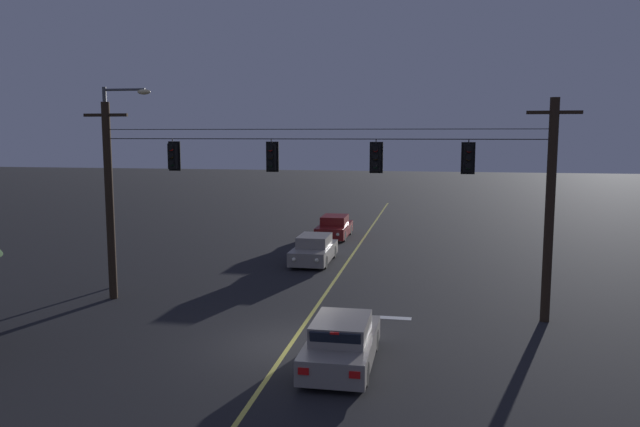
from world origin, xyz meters
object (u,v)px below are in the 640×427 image
traffic_light_left_inner (271,157)px  car_oncoming_lead (314,250)px  car_waiting_near_lane (342,343)px  traffic_light_right_inner (468,158)px  car_oncoming_trailing (334,227)px  street_lamp_corner (114,170)px  traffic_light_leftmost (173,156)px  traffic_light_centre (376,158)px

traffic_light_left_inner → car_oncoming_lead: (-0.04, 8.28, -5.03)m
car_oncoming_lead → car_waiting_near_lane: bearing=-75.7°
traffic_light_right_inner → car_waiting_near_lane: 8.20m
traffic_light_left_inner → traffic_light_right_inner: size_ratio=1.00×
car_oncoming_trailing → street_lamp_corner: size_ratio=0.52×
traffic_light_leftmost → street_lamp_corner: (-3.34, 1.63, -0.65)m
traffic_light_centre → car_oncoming_trailing: bearing=104.4°
traffic_light_centre → car_oncoming_lead: 10.44m
traffic_light_right_inner → car_oncoming_trailing: (-7.28, 15.89, -5.03)m
traffic_light_left_inner → traffic_light_centre: bearing=0.0°
traffic_light_leftmost → street_lamp_corner: street_lamp_corner is taller
traffic_light_left_inner → street_lamp_corner: bearing=167.3°
traffic_light_left_inner → street_lamp_corner: 7.41m
car_waiting_near_lane → car_oncoming_lead: same height
traffic_light_leftmost → car_oncoming_trailing: traffic_light_leftmost is taller
car_oncoming_lead → traffic_light_leftmost: bearing=-114.8°
traffic_light_leftmost → car_oncoming_lead: size_ratio=0.28×
traffic_light_leftmost → traffic_light_right_inner: same height
car_oncoming_lead → car_oncoming_trailing: bearing=91.4°
car_oncoming_trailing → traffic_light_centre: bearing=-75.6°
traffic_light_centre → car_waiting_near_lane: (-0.40, -5.37, -5.03)m
traffic_light_centre → street_lamp_corner: 11.18m
traffic_light_leftmost → car_oncoming_lead: 10.42m
traffic_light_leftmost → car_oncoming_lead: traffic_light_leftmost is taller
traffic_light_right_inner → street_lamp_corner: bearing=173.5°
traffic_light_right_inner → traffic_light_left_inner: bearing=180.0°
car_oncoming_trailing → traffic_light_leftmost: bearing=-102.9°
car_waiting_near_lane → street_lamp_corner: (-10.65, 7.00, 4.38)m
traffic_light_leftmost → traffic_light_centre: same height
traffic_light_leftmost → traffic_light_right_inner: 10.92m
traffic_light_leftmost → car_oncoming_trailing: size_ratio=0.28×
traffic_light_right_inner → car_waiting_near_lane: bearing=-123.9°
traffic_light_centre → car_oncoming_lead: bearing=115.1°
traffic_light_left_inner → car_waiting_near_lane: (3.45, -5.37, -5.03)m
traffic_light_left_inner → street_lamp_corner: size_ratio=0.14×
traffic_light_centre → street_lamp_corner: bearing=171.6°
traffic_light_left_inner → car_oncoming_trailing: 16.67m
car_waiting_near_lane → street_lamp_corner: street_lamp_corner is taller
traffic_light_leftmost → street_lamp_corner: bearing=154.0°
traffic_light_leftmost → car_waiting_near_lane: size_ratio=0.28×
car_oncoming_lead → street_lamp_corner: bearing=-137.1°
traffic_light_leftmost → car_oncoming_trailing: 17.06m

